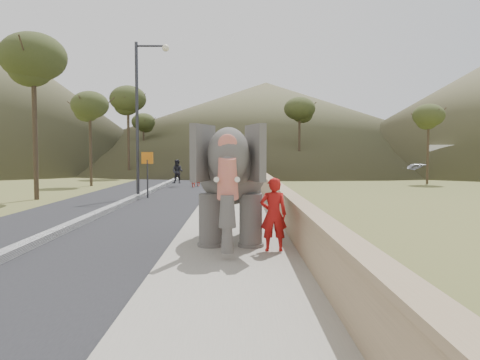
{
  "coord_description": "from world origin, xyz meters",
  "views": [
    {
      "loc": [
        0.12,
        -8.39,
        2.38
      ],
      "look_at": [
        0.2,
        3.11,
        1.7
      ],
      "focal_mm": 35.0,
      "sensor_mm": 36.0,
      "label": 1
    }
  ],
  "objects": [
    {
      "name": "lamppost",
      "position": [
        -4.69,
        15.79,
        4.87
      ],
      "size": [
        1.76,
        0.36,
        8.0
      ],
      "color": "#323137",
      "rests_on": "ground"
    },
    {
      "name": "trees",
      "position": [
        1.93,
        27.34,
        3.94
      ],
      "size": [
        47.32,
        42.49,
        8.79
      ],
      "color": "#473828",
      "rests_on": "ground"
    },
    {
      "name": "signboard",
      "position": [
        -4.5,
        15.78,
        1.64
      ],
      "size": [
        0.6,
        0.08,
        2.4
      ],
      "color": "#2D2D33",
      "rests_on": "ground"
    },
    {
      "name": "ground",
      "position": [
        0.0,
        0.0,
        0.0
      ],
      "size": [
        160.0,
        160.0,
        0.0
      ],
      "primitive_type": "plane",
      "color": "olive",
      "rests_on": "ground"
    },
    {
      "name": "walkway",
      "position": [
        0.0,
        10.0,
        0.07
      ],
      "size": [
        3.0,
        120.0,
        0.15
      ],
      "primitive_type": "cube",
      "color": "#9E9687",
      "rests_on": "ground"
    },
    {
      "name": "hill_far",
      "position": [
        5.0,
        70.0,
        7.0
      ],
      "size": [
        80.0,
        80.0,
        14.0
      ],
      "primitive_type": "cone",
      "color": "brown",
      "rests_on": "ground"
    },
    {
      "name": "parapet",
      "position": [
        1.65,
        10.0,
        0.55
      ],
      "size": [
        0.3,
        120.0,
        1.1
      ],
      "primitive_type": "cube",
      "color": "tan",
      "rests_on": "ground"
    },
    {
      "name": "distant_car",
      "position": [
        17.39,
        34.66,
        0.72
      ],
      "size": [
        4.48,
        2.53,
        1.44
      ],
      "primitive_type": "imported",
      "rotation": [
        0.0,
        0.0,
        1.37
      ],
      "color": "#ADAEB4",
      "rests_on": "ground"
    },
    {
      "name": "road",
      "position": [
        -5.0,
        10.0,
        0.01
      ],
      "size": [
        7.0,
        120.0,
        0.03
      ],
      "primitive_type": "cube",
      "color": "black",
      "rests_on": "ground"
    },
    {
      "name": "median",
      "position": [
        -5.0,
        10.0,
        0.11
      ],
      "size": [
        0.35,
        120.0,
        0.22
      ],
      "primitive_type": "cube",
      "color": "black",
      "rests_on": "ground"
    },
    {
      "name": "motorcyclist",
      "position": [
        -3.33,
        23.68,
        0.76
      ],
      "size": [
        2.17,
        1.71,
        1.89
      ],
      "color": "maroon",
      "rests_on": "ground"
    },
    {
      "name": "elephant_and_man",
      "position": [
        0.02,
        3.46,
        1.54
      ],
      "size": [
        2.28,
        3.92,
        2.8
      ],
      "color": "#66615C",
      "rests_on": "ground"
    }
  ]
}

